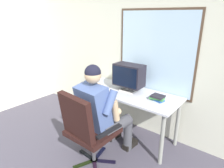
{
  "coord_description": "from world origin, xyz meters",
  "views": [
    {
      "loc": [
        1.47,
        -0.16,
        1.81
      ],
      "look_at": [
        -0.02,
        1.7,
        0.96
      ],
      "focal_mm": 31.71,
      "sensor_mm": 36.0,
      "label": 1
    }
  ],
  "objects_px": {
    "person_seated": "(102,111)",
    "book_stack": "(157,98)",
    "wine_glass": "(101,82)",
    "desk": "(128,98)",
    "coffee_mug": "(95,84)",
    "crt_monitor": "(129,75)",
    "office_chair": "(86,127)"
  },
  "relations": [
    {
      "from": "wine_glass",
      "to": "coffee_mug",
      "type": "bearing_deg",
      "value": -173.51
    },
    {
      "from": "desk",
      "to": "book_stack",
      "type": "xyz_separation_m",
      "value": [
        0.46,
        -0.0,
        0.13
      ]
    },
    {
      "from": "office_chair",
      "to": "wine_glass",
      "type": "height_order",
      "value": "office_chair"
    },
    {
      "from": "person_seated",
      "to": "desk",
      "type": "bearing_deg",
      "value": 90.62
    },
    {
      "from": "person_seated",
      "to": "crt_monitor",
      "type": "relative_size",
      "value": 2.95
    },
    {
      "from": "person_seated",
      "to": "coffee_mug",
      "type": "relative_size",
      "value": 15.48
    },
    {
      "from": "office_chair",
      "to": "person_seated",
      "type": "distance_m",
      "value": 0.29
    },
    {
      "from": "coffee_mug",
      "to": "office_chair",
      "type": "bearing_deg",
      "value": -53.79
    },
    {
      "from": "person_seated",
      "to": "book_stack",
      "type": "height_order",
      "value": "person_seated"
    },
    {
      "from": "office_chair",
      "to": "coffee_mug",
      "type": "bearing_deg",
      "value": 126.21
    },
    {
      "from": "desk",
      "to": "crt_monitor",
      "type": "relative_size",
      "value": 3.43
    },
    {
      "from": "crt_monitor",
      "to": "coffee_mug",
      "type": "distance_m",
      "value": 0.58
    },
    {
      "from": "person_seated",
      "to": "office_chair",
      "type": "bearing_deg",
      "value": -94.42
    },
    {
      "from": "desk",
      "to": "coffee_mug",
      "type": "relative_size",
      "value": 18.03
    },
    {
      "from": "person_seated",
      "to": "book_stack",
      "type": "bearing_deg",
      "value": 51.61
    },
    {
      "from": "office_chair",
      "to": "person_seated",
      "type": "relative_size",
      "value": 0.77
    },
    {
      "from": "person_seated",
      "to": "crt_monitor",
      "type": "distance_m",
      "value": 0.7
    },
    {
      "from": "crt_monitor",
      "to": "office_chair",
      "type": "bearing_deg",
      "value": -89.24
    },
    {
      "from": "person_seated",
      "to": "coffee_mug",
      "type": "distance_m",
      "value": 0.72
    },
    {
      "from": "office_chair",
      "to": "person_seated",
      "type": "height_order",
      "value": "person_seated"
    },
    {
      "from": "desk",
      "to": "coffee_mug",
      "type": "height_order",
      "value": "coffee_mug"
    },
    {
      "from": "book_stack",
      "to": "coffee_mug",
      "type": "distance_m",
      "value": 1.01
    },
    {
      "from": "crt_monitor",
      "to": "book_stack",
      "type": "relative_size",
      "value": 2.22
    },
    {
      "from": "desk",
      "to": "wine_glass",
      "type": "relative_size",
      "value": 10.38
    },
    {
      "from": "office_chair",
      "to": "person_seated",
      "type": "xyz_separation_m",
      "value": [
        0.02,
        0.27,
        0.11
      ]
    },
    {
      "from": "person_seated",
      "to": "wine_glass",
      "type": "bearing_deg",
      "value": 132.1
    },
    {
      "from": "desk",
      "to": "person_seated",
      "type": "distance_m",
      "value": 0.58
    },
    {
      "from": "desk",
      "to": "coffee_mug",
      "type": "bearing_deg",
      "value": -166.2
    },
    {
      "from": "wine_glass",
      "to": "book_stack",
      "type": "bearing_deg",
      "value": 7.45
    },
    {
      "from": "book_stack",
      "to": "wine_glass",
      "type": "bearing_deg",
      "value": -172.55
    },
    {
      "from": "crt_monitor",
      "to": "desk",
      "type": "bearing_deg",
      "value": -58.78
    },
    {
      "from": "person_seated",
      "to": "book_stack",
      "type": "distance_m",
      "value": 0.75
    }
  ]
}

